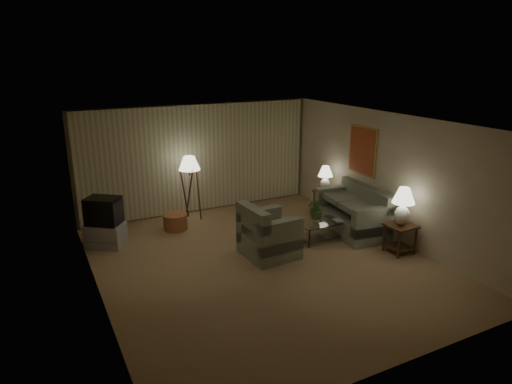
{
  "coord_description": "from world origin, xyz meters",
  "views": [
    {
      "loc": [
        -3.77,
        -7.09,
        3.88
      ],
      "look_at": [
        0.17,
        0.6,
        1.22
      ],
      "focal_mm": 32.0,
      "sensor_mm": 36.0,
      "label": 1
    }
  ],
  "objects_px": {
    "crt_tv": "(103,211)",
    "floor_lamp": "(190,187)",
    "coffee_table": "(322,228)",
    "table_lamp_far": "(325,176)",
    "tv_cabinet": "(106,235)",
    "vase": "(316,219)",
    "ottoman": "(175,222)",
    "side_table_far": "(324,199)",
    "side_table_near": "(400,234)",
    "armchair": "(269,235)",
    "sofa": "(351,214)",
    "table_lamp_near": "(403,203)"
  },
  "relations": [
    {
      "from": "armchair",
      "to": "table_lamp_near",
      "type": "bearing_deg",
      "value": -117.23
    },
    {
      "from": "table_lamp_far",
      "to": "side_table_far",
      "type": "bearing_deg",
      "value": 0.0
    },
    {
      "from": "table_lamp_far",
      "to": "floor_lamp",
      "type": "xyz_separation_m",
      "value": [
        -3.09,
        1.11,
        -0.15
      ]
    },
    {
      "from": "coffee_table",
      "to": "ottoman",
      "type": "bearing_deg",
      "value": 142.11
    },
    {
      "from": "armchair",
      "to": "floor_lamp",
      "type": "height_order",
      "value": "floor_lamp"
    },
    {
      "from": "side_table_far",
      "to": "crt_tv",
      "type": "height_order",
      "value": "crt_tv"
    },
    {
      "from": "sofa",
      "to": "side_table_far",
      "type": "xyz_separation_m",
      "value": [
        0.15,
        1.25,
        -0.01
      ]
    },
    {
      "from": "armchair",
      "to": "side_table_near",
      "type": "relative_size",
      "value": 1.83
    },
    {
      "from": "side_table_near",
      "to": "crt_tv",
      "type": "distance_m",
      "value": 6.02
    },
    {
      "from": "floor_lamp",
      "to": "table_lamp_near",
      "type": "bearing_deg",
      "value": -50.21
    },
    {
      "from": "table_lamp_far",
      "to": "tv_cabinet",
      "type": "height_order",
      "value": "table_lamp_far"
    },
    {
      "from": "armchair",
      "to": "side_table_far",
      "type": "relative_size",
      "value": 1.83
    },
    {
      "from": "sofa",
      "to": "tv_cabinet",
      "type": "bearing_deg",
      "value": -101.17
    },
    {
      "from": "coffee_table",
      "to": "vase",
      "type": "bearing_deg",
      "value": -180.0
    },
    {
      "from": "ottoman",
      "to": "side_table_far",
      "type": "bearing_deg",
      "value": -10.7
    },
    {
      "from": "crt_tv",
      "to": "floor_lamp",
      "type": "bearing_deg",
      "value": 56.06
    },
    {
      "from": "table_lamp_far",
      "to": "vase",
      "type": "bearing_deg",
      "value": -130.69
    },
    {
      "from": "coffee_table",
      "to": "tv_cabinet",
      "type": "relative_size",
      "value": 1.22
    },
    {
      "from": "table_lamp_far",
      "to": "ottoman",
      "type": "bearing_deg",
      "value": 169.3
    },
    {
      "from": "coffee_table",
      "to": "ottoman",
      "type": "relative_size",
      "value": 1.99
    },
    {
      "from": "tv_cabinet",
      "to": "floor_lamp",
      "type": "bearing_deg",
      "value": 56.06
    },
    {
      "from": "armchair",
      "to": "crt_tv",
      "type": "bearing_deg",
      "value": 52.73
    },
    {
      "from": "tv_cabinet",
      "to": "floor_lamp",
      "type": "relative_size",
      "value": 0.56
    },
    {
      "from": "tv_cabinet",
      "to": "vase",
      "type": "distance_m",
      "value": 4.41
    },
    {
      "from": "tv_cabinet",
      "to": "floor_lamp",
      "type": "xyz_separation_m",
      "value": [
        2.11,
        0.7,
        0.57
      ]
    },
    {
      "from": "vase",
      "to": "crt_tv",
      "type": "bearing_deg",
      "value": 156.45
    },
    {
      "from": "table_lamp_far",
      "to": "crt_tv",
      "type": "height_order",
      "value": "table_lamp_far"
    },
    {
      "from": "table_lamp_near",
      "to": "crt_tv",
      "type": "xyz_separation_m",
      "value": [
        -5.2,
        3.01,
        -0.27
      ]
    },
    {
      "from": "sofa",
      "to": "ottoman",
      "type": "xyz_separation_m",
      "value": [
        -3.48,
        1.94,
        -0.23
      ]
    },
    {
      "from": "side_table_near",
      "to": "coffee_table",
      "type": "bearing_deg",
      "value": 128.96
    },
    {
      "from": "coffee_table",
      "to": "table_lamp_far",
      "type": "bearing_deg",
      "value": 53.18
    },
    {
      "from": "floor_lamp",
      "to": "vase",
      "type": "distance_m",
      "value": 3.14
    },
    {
      "from": "table_lamp_near",
      "to": "floor_lamp",
      "type": "height_order",
      "value": "floor_lamp"
    },
    {
      "from": "sofa",
      "to": "floor_lamp",
      "type": "height_order",
      "value": "floor_lamp"
    },
    {
      "from": "sofa",
      "to": "table_lamp_far",
      "type": "height_order",
      "value": "table_lamp_far"
    },
    {
      "from": "floor_lamp",
      "to": "vase",
      "type": "bearing_deg",
      "value": -51.9
    },
    {
      "from": "side_table_far",
      "to": "tv_cabinet",
      "type": "xyz_separation_m",
      "value": [
        -5.2,
        0.41,
        -0.15
      ]
    },
    {
      "from": "tv_cabinet",
      "to": "ottoman",
      "type": "distance_m",
      "value": 1.6
    },
    {
      "from": "side_table_near",
      "to": "tv_cabinet",
      "type": "height_order",
      "value": "side_table_near"
    },
    {
      "from": "crt_tv",
      "to": "vase",
      "type": "distance_m",
      "value": 4.42
    },
    {
      "from": "armchair",
      "to": "side_table_far",
      "type": "distance_m",
      "value": 2.83
    },
    {
      "from": "sofa",
      "to": "coffee_table",
      "type": "relative_size",
      "value": 1.91
    },
    {
      "from": "sofa",
      "to": "armchair",
      "type": "height_order",
      "value": "armchair"
    },
    {
      "from": "armchair",
      "to": "tv_cabinet",
      "type": "relative_size",
      "value": 1.24
    },
    {
      "from": "armchair",
      "to": "side_table_far",
      "type": "xyz_separation_m",
      "value": [
        2.39,
        1.52,
        -0.03
      ]
    },
    {
      "from": "table_lamp_near",
      "to": "crt_tv",
      "type": "distance_m",
      "value": 6.01
    },
    {
      "from": "side_table_near",
      "to": "coffee_table",
      "type": "relative_size",
      "value": 0.56
    },
    {
      "from": "side_table_near",
      "to": "crt_tv",
      "type": "bearing_deg",
      "value": 149.93
    },
    {
      "from": "side_table_far",
      "to": "ottoman",
      "type": "bearing_deg",
      "value": 169.3
    },
    {
      "from": "tv_cabinet",
      "to": "vase",
      "type": "height_order",
      "value": "vase"
    }
  ]
}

